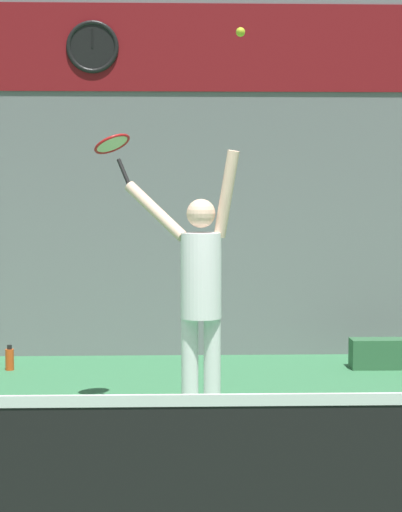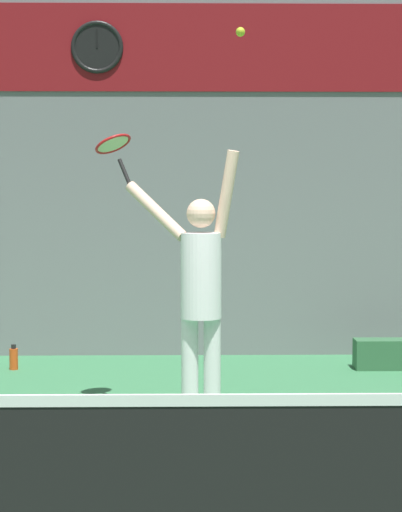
# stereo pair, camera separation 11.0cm
# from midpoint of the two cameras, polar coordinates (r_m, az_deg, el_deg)

# --- Properties ---
(ground_plane) EXTENTS (18.00, 18.00, 0.00)m
(ground_plane) POSITION_cam_midpoint_polar(r_m,az_deg,el_deg) (5.78, -4.84, -14.11)
(ground_plane) COLOR #387A4C
(back_wall) EXTENTS (18.00, 0.10, 5.00)m
(back_wall) POSITION_cam_midpoint_polar(r_m,az_deg,el_deg) (10.02, -3.59, 8.14)
(back_wall) COLOR slate
(back_wall) RESTS_ON ground_plane
(sponsor_banner) EXTENTS (7.82, 0.02, 0.92)m
(sponsor_banner) POSITION_cam_midpoint_polar(r_m,az_deg,el_deg) (10.05, -3.62, 12.69)
(sponsor_banner) COLOR maroon
(scoreboard_clock) EXTENTS (0.55, 0.05, 0.55)m
(scoreboard_clock) POSITION_cam_midpoint_polar(r_m,az_deg,el_deg) (10.06, -7.02, 12.66)
(scoreboard_clock) COLOR black
(court_net) EXTENTS (7.89, 0.07, 1.06)m
(court_net) POSITION_cam_midpoint_polar(r_m,az_deg,el_deg) (4.04, -6.15, -14.82)
(court_net) COLOR #333333
(court_net) RESTS_ON ground_plane
(tennis_player) EXTENTS (0.90, 0.54, 2.10)m
(tennis_player) POSITION_cam_midpoint_polar(r_m,az_deg,el_deg) (7.01, -0.51, -1.94)
(tennis_player) COLOR white
(tennis_player) RESTS_ON ground_plane
(tennis_racket) EXTENTS (0.40, 0.41, 0.42)m
(tennis_racket) POSITION_cam_midpoint_polar(r_m,az_deg,el_deg) (7.43, -5.85, 6.71)
(tennis_racket) COLOR black
(tennis_ball) EXTENTS (0.07, 0.07, 0.07)m
(tennis_ball) POSITION_cam_midpoint_polar(r_m,az_deg,el_deg) (7.00, 1.98, 13.61)
(tennis_ball) COLOR #CCDB2D
(water_bottle) EXTENTS (0.09, 0.09, 0.25)m
(water_bottle) POSITION_cam_midpoint_polar(r_m,az_deg,el_deg) (9.48, -12.02, -6.21)
(water_bottle) COLOR #D84C19
(water_bottle) RESTS_ON ground_plane
(equipment_bag) EXTENTS (0.82, 0.25, 0.30)m
(equipment_bag) POSITION_cam_midpoint_polar(r_m,az_deg,el_deg) (9.55, 11.29, -5.91)
(equipment_bag) COLOR #33663F
(equipment_bag) RESTS_ON ground_plane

